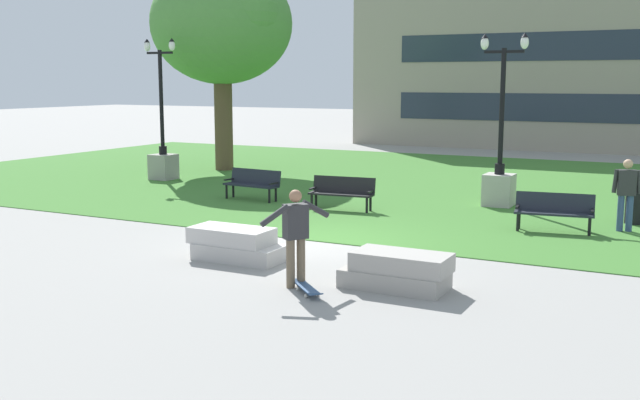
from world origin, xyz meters
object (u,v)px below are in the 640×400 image
Objects in this scene: lamp_post_left at (500,171)px; person_bystander_near_lawn at (626,191)px; person_skateboarder at (296,232)px; park_bench_far_left at (253,182)px; concrete_block_center at (236,244)px; trash_bin at (635,204)px; park_bench_near_left at (342,191)px; lamp_post_center at (163,151)px; skateboard at (308,289)px; concrete_block_left at (398,271)px; park_bench_near_right at (554,210)px.

person_bystander_near_lawn is at bearing -32.62° from lamp_post_left.
person_bystander_near_lawn reaches higher than person_skateboarder.
park_bench_far_left is 7.19m from lamp_post_left.
concrete_block_center is 2.01× the size of trash_bin.
park_bench_near_left is 8.98m from lamp_post_center.
park_bench_near_left is at bearing 111.59° from skateboard.
lamp_post_left is 5.01× the size of trash_bin.
person_skateboarder is 10.07m from lamp_post_left.
park_bench_near_left is 3.15m from park_bench_far_left.
person_bystander_near_lawn is (3.56, -2.28, -0.02)m from lamp_post_left.
concrete_block_center is 10.22m from trash_bin.
lamp_post_left reaches higher than park_bench_far_left.
trash_bin is (15.86, -1.32, -0.53)m from lamp_post_center.
skateboard is at bearing -68.41° from park_bench_near_left.
concrete_block_center is 0.40× the size of lamp_post_left.
concrete_block_center is 2.19× the size of skateboard.
concrete_block_left is at bearing -57.42° from park_bench_near_left.
person_bystander_near_lawn is (-0.13, -1.14, 0.48)m from trash_bin.
person_skateboarder is (-1.61, -0.71, 0.67)m from concrete_block_left.
park_bench_near_left and park_bench_far_left have the same top height.
park_bench_far_left is at bearing -161.32° from lamp_post_left.
park_bench_far_left is 5.94m from lamp_post_center.
person_bystander_near_lawn is at bearing 2.92° from park_bench_near_left.
person_skateboarder is 0.92× the size of park_bench_near_right.
concrete_block_left is 1.08× the size of person_skateboarder.
person_skateboarder is 1.78× the size of trash_bin.
concrete_block_left is 15.91m from lamp_post_center.
park_bench_near_left reaches higher than skateboard.
lamp_post_center reaches higher than concrete_block_left.
park_bench_near_left is (-2.64, 7.37, -0.44)m from person_skateboarder.
park_bench_near_right is (5.15, 5.73, 0.23)m from concrete_block_center.
lamp_post_left is (3.07, 8.79, 0.70)m from concrete_block_center.
skateboard is 10.34m from lamp_post_left.
park_bench_far_left is at bearing 175.08° from park_bench_near_right.
skateboard is 0.48× the size of park_bench_far_left.
park_bench_near_right is 1.93× the size of trash_bin.
concrete_block_left is at bearing -36.62° from lamp_post_center.
lamp_post_center is (-12.18, 0.18, 0.03)m from lamp_post_left.
park_bench_near_left is at bearing -177.08° from person_bystander_near_lawn.
park_bench_near_left is at bearing 95.56° from concrete_block_center.
person_skateboarder reaches higher than trash_bin.
person_skateboarder is 1.00m from skateboard.
trash_bin reaches higher than park_bench_far_left.
lamp_post_left is 3.89m from trash_bin.
lamp_post_center is at bearing 143.38° from concrete_block_left.
skateboard is 10.08m from park_bench_far_left.
lamp_post_left is at bearing 86.38° from skateboard.
concrete_block_left is at bearing 23.94° from person_skateboarder.
skateboard is at bearing -117.75° from person_bystander_near_lawn.
person_skateboarder is 1.00× the size of person_bystander_near_lawn.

